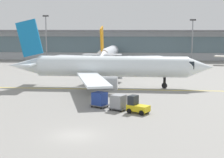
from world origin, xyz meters
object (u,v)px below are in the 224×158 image
(cargo_dolly_trailing, at_px, (100,99))
(apron_light_mast_1, at_px, (46,36))
(gate_airplane_1, at_px, (109,53))
(taxiing_regional_jet, at_px, (110,67))
(cargo_dolly_lead, at_px, (118,102))
(apron_light_mast_2, at_px, (192,38))
(baggage_tug, at_px, (137,106))

(cargo_dolly_trailing, xyz_separation_m, apron_light_mast_1, (-22.71, 61.74, 6.66))
(gate_airplane_1, height_order, taxiing_regional_jet, taxiing_regional_jet)
(cargo_dolly_lead, bearing_deg, apron_light_mast_2, 104.48)
(baggage_tug, bearing_deg, taxiing_regional_jet, 135.13)
(gate_airplane_1, bearing_deg, apron_light_mast_1, 68.83)
(apron_light_mast_1, bearing_deg, cargo_dolly_trailing, -69.80)
(baggage_tug, distance_m, apron_light_mast_1, 70.55)
(cargo_dolly_trailing, bearing_deg, cargo_dolly_lead, 0.00)
(taxiing_regional_jet, relative_size, apron_light_mast_2, 2.77)
(apron_light_mast_1, bearing_deg, gate_airplane_1, -23.97)
(cargo_dolly_trailing, bearing_deg, gate_airplane_1, 124.12)
(cargo_dolly_lead, relative_size, apron_light_mast_2, 0.20)
(baggage_tug, xyz_separation_m, cargo_dolly_trailing, (-4.79, 2.87, 0.16))
(gate_airplane_1, bearing_deg, apron_light_mast_2, -65.66)
(cargo_dolly_lead, distance_m, apron_light_mast_2, 67.06)
(gate_airplane_1, bearing_deg, taxiing_regional_jet, -172.46)
(gate_airplane_1, distance_m, taxiing_regional_jet, 37.67)
(baggage_tug, distance_m, cargo_dolly_trailing, 5.58)
(apron_light_mast_2, bearing_deg, gate_airplane_1, -158.47)
(apron_light_mast_1, bearing_deg, baggage_tug, -66.95)
(cargo_dolly_trailing, relative_size, apron_light_mast_2, 0.20)
(gate_airplane_1, xyz_separation_m, apron_light_mast_1, (-19.76, 8.79, 4.50))
(cargo_dolly_lead, height_order, cargo_dolly_trailing, same)
(cargo_dolly_trailing, distance_m, apron_light_mast_1, 66.12)
(cargo_dolly_lead, bearing_deg, baggage_tug, -0.00)
(gate_airplane_1, distance_m, apron_light_mast_1, 22.09)
(gate_airplane_1, bearing_deg, cargo_dolly_lead, -171.49)
(taxiing_regional_jet, bearing_deg, apron_light_mast_1, 117.65)
(taxiing_regional_jet, distance_m, cargo_dolly_trailing, 15.61)
(gate_airplane_1, distance_m, apron_light_mast_2, 26.46)
(gate_airplane_1, relative_size, baggage_tug, 10.94)
(apron_light_mast_2, bearing_deg, baggage_tug, -104.25)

